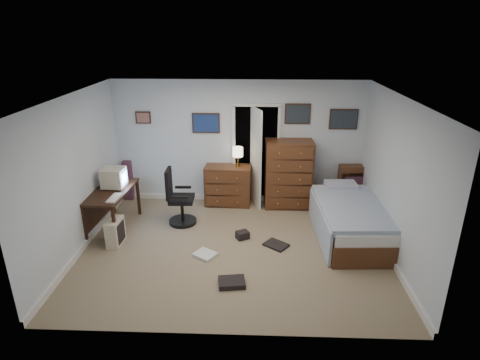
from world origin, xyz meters
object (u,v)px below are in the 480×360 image
low_dresser (228,185)px  bed (349,219)px  office_chair (179,203)px  tall_dresser (288,174)px  computer_desk (107,199)px

low_dresser → bed: size_ratio=0.43×
office_chair → tall_dresser: size_ratio=0.78×
bed → office_chair: bearing=170.4°
office_chair → low_dresser: size_ratio=1.16×
computer_desk → tall_dresser: 3.48m
tall_dresser → office_chair: bearing=-159.5°
computer_desk → tall_dresser: tall_dresser is taller
computer_desk → bed: size_ratio=0.62×
tall_dresser → bed: size_ratio=0.64×
low_dresser → tall_dresser: tall_dresser is taller
low_dresser → bed: 2.54m
computer_desk → office_chair: 1.26m
office_chair → low_dresser: 1.24m
office_chair → tall_dresser: bearing=21.6°
low_dresser → tall_dresser: size_ratio=0.67×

